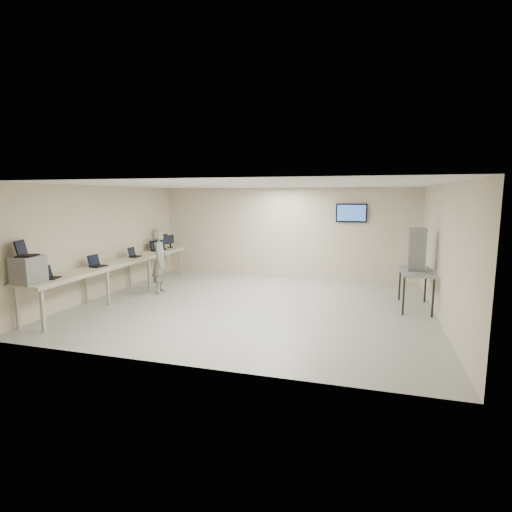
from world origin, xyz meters
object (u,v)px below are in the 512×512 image
(equipment_box, at_px, (28,270))
(workbench, at_px, (119,264))
(soldier, at_px, (160,261))
(side_table, at_px, (416,273))

(equipment_box, bearing_deg, workbench, 90.00)
(soldier, bearing_deg, side_table, -102.26)
(workbench, height_order, side_table, workbench)
(equipment_box, bearing_deg, side_table, 27.58)
(workbench, distance_m, soldier, 1.02)
(workbench, xyz_separation_m, equipment_box, (-0.06, -2.75, 0.34))
(side_table, bearing_deg, equipment_box, -153.72)
(equipment_box, height_order, side_table, equipment_box)
(workbench, xyz_separation_m, side_table, (7.19, 0.83, -0.02))
(equipment_box, height_order, soldier, soldier)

